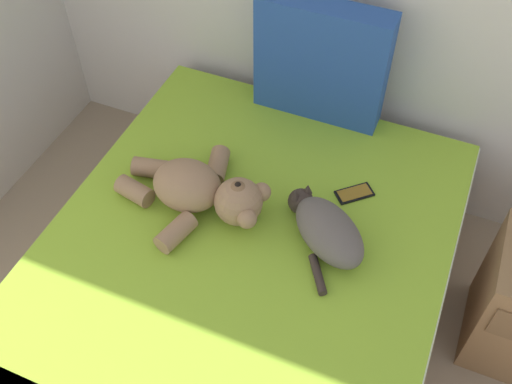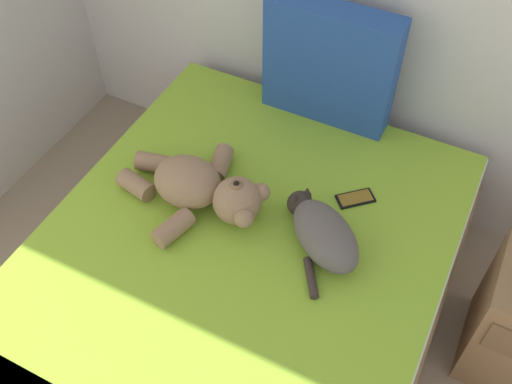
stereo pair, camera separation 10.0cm
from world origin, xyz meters
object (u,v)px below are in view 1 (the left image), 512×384
(bed, at_px, (237,299))
(cat, at_px, (326,229))
(patterned_cushion, at_px, (321,62))
(teddy_bear, at_px, (202,191))
(cell_phone, at_px, (354,193))

(bed, height_order, cat, cat)
(bed, bearing_deg, patterned_cushion, 89.78)
(patterned_cushion, relative_size, teddy_bear, 0.94)
(bed, bearing_deg, teddy_bear, 139.96)
(patterned_cushion, bearing_deg, cat, -68.68)
(bed, distance_m, teddy_bear, 0.46)
(patterned_cushion, distance_m, teddy_bear, 0.76)
(patterned_cushion, distance_m, cat, 0.76)
(bed, height_order, patterned_cushion, patterned_cushion)
(patterned_cushion, xyz_separation_m, cat, (0.27, -0.68, -0.20))
(cat, height_order, cell_phone, cat)
(bed, distance_m, cell_phone, 0.63)
(patterned_cushion, height_order, teddy_bear, patterned_cushion)
(teddy_bear, relative_size, cell_phone, 3.80)
(bed, distance_m, patterned_cushion, 1.04)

